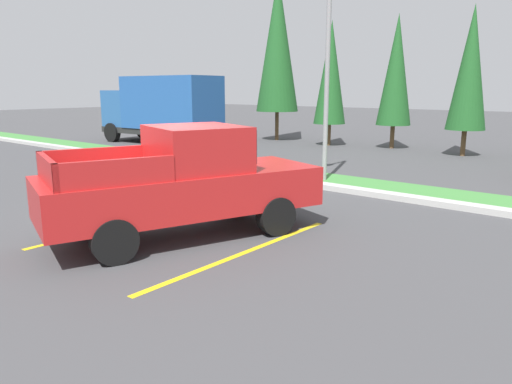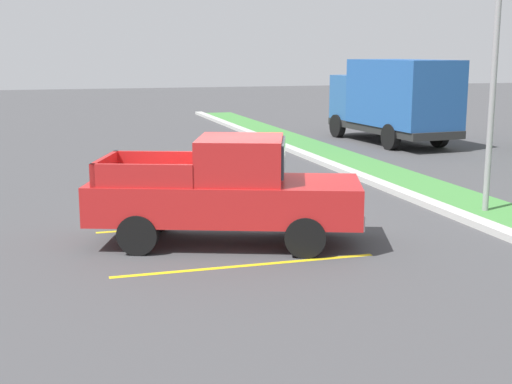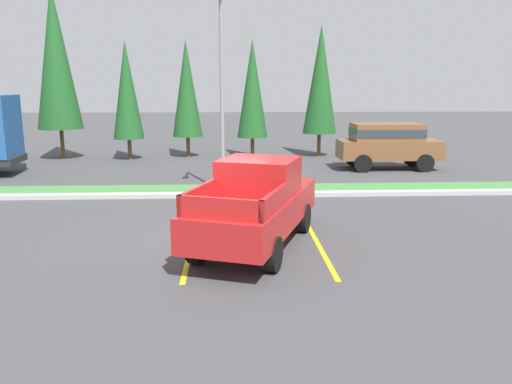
# 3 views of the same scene
# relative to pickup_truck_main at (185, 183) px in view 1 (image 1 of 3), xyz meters

# --- Properties ---
(ground_plane) EXTENTS (120.00, 120.00, 0.00)m
(ground_plane) POSITION_rel_pickup_truck_main_xyz_m (-0.97, 0.54, -1.04)
(ground_plane) COLOR #424244
(parking_line_near) EXTENTS (0.12, 4.80, 0.01)m
(parking_line_near) POSITION_rel_pickup_truck_main_xyz_m (-1.57, -0.05, -1.04)
(parking_line_near) COLOR yellow
(parking_line_near) RESTS_ON ground
(parking_line_far) EXTENTS (0.12, 4.80, 0.01)m
(parking_line_far) POSITION_rel_pickup_truck_main_xyz_m (1.53, -0.05, -1.04)
(parking_line_far) COLOR yellow
(parking_line_far) RESTS_ON ground
(curb_strip) EXTENTS (56.00, 0.40, 0.15)m
(curb_strip) POSITION_rel_pickup_truck_main_xyz_m (-0.97, 5.54, -0.97)
(curb_strip) COLOR #B2B2AD
(curb_strip) RESTS_ON ground
(grass_median) EXTENTS (56.00, 1.80, 0.06)m
(grass_median) POSITION_rel_pickup_truck_main_xyz_m (-0.97, 6.64, -1.01)
(grass_median) COLOR #42843D
(grass_median) RESTS_ON ground
(pickup_truck_main) EXTENTS (3.55, 5.55, 2.10)m
(pickup_truck_main) POSITION_rel_pickup_truck_main_xyz_m (0.00, 0.00, 0.00)
(pickup_truck_main) COLOR black
(pickup_truck_main) RESTS_ON ground
(cargo_truck_distant) EXTENTS (6.96, 2.94, 3.40)m
(cargo_truck_distant) POSITION_rel_pickup_truck_main_xyz_m (-13.03, 10.29, 0.81)
(cargo_truck_distant) COLOR black
(cargo_truck_distant) RESTS_ON ground
(street_light) EXTENTS (0.24, 1.49, 6.79)m
(street_light) POSITION_rel_pickup_truck_main_xyz_m (-0.89, 6.29, 2.90)
(street_light) COLOR gray
(street_light) RESTS_ON ground
(cypress_tree_leftmost) EXTENTS (2.28, 2.28, 8.76)m
(cypress_tree_leftmost) POSITION_rel_pickup_truck_main_xyz_m (-9.43, 15.31, 4.12)
(cypress_tree_leftmost) COLOR brown
(cypress_tree_leftmost) RESTS_ON ground
(cypress_tree_left_inner) EXTENTS (1.56, 1.56, 6.02)m
(cypress_tree_left_inner) POSITION_rel_pickup_truck_main_xyz_m (-5.87, 14.91, 2.50)
(cypress_tree_left_inner) COLOR brown
(cypress_tree_left_inner) RESTS_ON ground
(cypress_tree_center) EXTENTS (1.60, 1.60, 6.14)m
(cypress_tree_center) POSITION_rel_pickup_truck_main_xyz_m (-2.91, 15.79, 2.57)
(cypress_tree_center) COLOR brown
(cypress_tree_center) RESTS_ON ground
(cypress_tree_right_inner) EXTENTS (1.59, 1.59, 6.13)m
(cypress_tree_right_inner) POSITION_rel_pickup_truck_main_xyz_m (0.54, 15.17, 2.56)
(cypress_tree_right_inner) COLOR brown
(cypress_tree_right_inner) RESTS_ON ground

